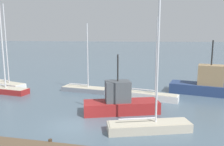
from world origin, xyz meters
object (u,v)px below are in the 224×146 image
sailboat_2 (7,83)px  fishing_boat_0 (120,102)px  fishing_boat_1 (207,84)px  channel_buoy_1 (202,86)px  sailboat_1 (2,88)px  sailboat_3 (85,88)px  sailboat_0 (151,95)px  sailboat_4 (149,124)px

sailboat_2 → fishing_boat_0: 19.02m
fishing_boat_1 → channel_buoy_1: bearing=105.9°
sailboat_2 → channel_buoy_1: (26.78, 4.27, -0.11)m
sailboat_1 → channel_buoy_1: bearing=22.7°
fishing_boat_1 → sailboat_1: bearing=-157.4°
sailboat_3 → sailboat_2: bearing=-174.6°
fishing_boat_0 → channel_buoy_1: size_ratio=4.38×
sailboat_0 → fishing_boat_1: 7.79m
sailboat_1 → fishing_boat_1: size_ratio=1.25×
sailboat_1 → fishing_boat_0: 16.47m
sailboat_0 → fishing_boat_0: (-2.66, -5.06, 0.50)m
sailboat_3 → fishing_boat_1: sailboat_3 is taller
sailboat_1 → sailboat_0: bearing=9.2°
sailboat_0 → sailboat_4: 8.66m
fishing_boat_0 → channel_buoy_1: 14.74m
fishing_boat_0 → sailboat_0: bearing=-137.2°
channel_buoy_1 → sailboat_0: bearing=-135.4°
sailboat_4 → fishing_boat_0: sailboat_4 is taller
sailboat_1 → sailboat_2: (-1.65, 3.06, -0.07)m
sailboat_2 → fishing_boat_0: sailboat_2 is taller
sailboat_2 → sailboat_3: bearing=15.3°
sailboat_0 → sailboat_2: (-20.24, 2.17, -0.01)m
sailboat_4 → fishing_boat_1: 14.14m
fishing_boat_0 → fishing_boat_1: size_ratio=0.82×
sailboat_4 → fishing_boat_1: sailboat_4 is taller
sailboat_3 → fishing_boat_0: 9.15m
sailboat_1 → sailboat_3: sailboat_1 is taller
sailboat_4 → channel_buoy_1: bearing=48.3°
sailboat_2 → sailboat_4: 23.13m
sailboat_2 → fishing_boat_1: bearing=20.2°
sailboat_1 → channel_buoy_1: sailboat_1 is taller
sailboat_3 → channel_buoy_1: size_ratio=5.21×
sailboat_2 → sailboat_4: size_ratio=1.06×
fishing_boat_1 → channel_buoy_1: (-0.18, 2.57, -0.85)m
fishing_boat_0 → channel_buoy_1: fishing_boat_0 is taller
sailboat_2 → sailboat_3: size_ratio=1.31×
sailboat_3 → channel_buoy_1: bearing=23.4°
sailboat_0 → channel_buoy_1: size_ratio=5.51×
sailboat_0 → sailboat_1: (-18.59, -0.89, 0.05)m
fishing_boat_1 → channel_buoy_1: 2.71m
sailboat_4 → fishing_boat_1: (6.52, 12.53, 0.70)m
sailboat_1 → sailboat_3: (10.04, 2.80, -0.15)m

